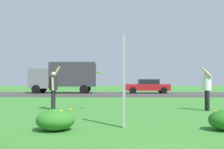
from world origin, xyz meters
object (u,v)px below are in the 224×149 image
(person_catcher_white_shirt, at_px, (207,87))
(box_truck_gray, at_px, (65,76))
(frisbee_lime, at_px, (99,73))
(car_red_center_left, at_px, (148,86))
(sign_post_near_path, at_px, (124,81))
(person_thrower_dark_shirt, at_px, (53,87))

(person_catcher_white_shirt, relative_size, box_truck_gray, 0.27)
(frisbee_lime, xyz_separation_m, car_red_center_left, (3.92, 15.63, -0.83))
(car_red_center_left, relative_size, box_truck_gray, 0.67)
(sign_post_near_path, xyz_separation_m, frisbee_lime, (-0.92, 3.73, 0.35))
(person_catcher_white_shirt, distance_m, box_truck_gray, 18.04)
(car_red_center_left, xyz_separation_m, box_truck_gray, (-8.69, -0.00, 1.06))
(person_catcher_white_shirt, height_order, frisbee_lime, person_catcher_white_shirt)
(person_thrower_dark_shirt, distance_m, frisbee_lime, 2.08)
(person_thrower_dark_shirt, height_order, frisbee_lime, person_thrower_dark_shirt)
(person_thrower_dark_shirt, bearing_deg, box_truck_gray, 100.34)
(person_thrower_dark_shirt, xyz_separation_m, frisbee_lime, (1.97, -0.30, 0.59))
(person_thrower_dark_shirt, relative_size, car_red_center_left, 0.41)
(sign_post_near_path, xyz_separation_m, box_truck_gray, (-5.69, 19.37, 0.59))
(sign_post_near_path, height_order, car_red_center_left, sign_post_near_path)
(sign_post_near_path, bearing_deg, car_red_center_left, 81.19)
(car_red_center_left, bearing_deg, sign_post_near_path, -98.81)
(frisbee_lime, bearing_deg, box_truck_gray, 106.97)
(person_catcher_white_shirt, xyz_separation_m, box_truck_gray, (-9.24, 15.47, 0.83))
(person_catcher_white_shirt, bearing_deg, sign_post_near_path, -132.36)
(person_catcher_white_shirt, relative_size, frisbee_lime, 6.52)
(sign_post_near_path, relative_size, box_truck_gray, 0.36)
(sign_post_near_path, distance_m, box_truck_gray, 20.19)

